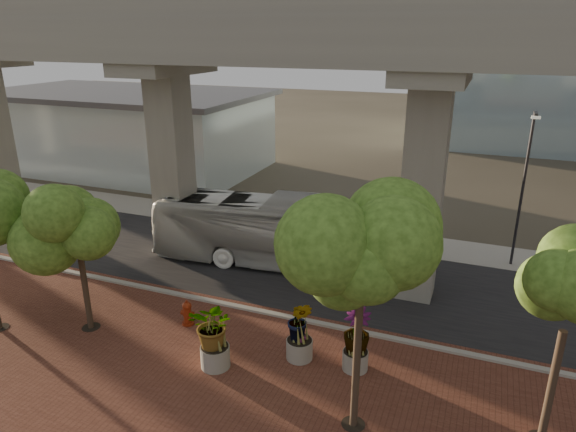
% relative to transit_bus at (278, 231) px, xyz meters
% --- Properties ---
extents(ground, '(160.00, 160.00, 0.00)m').
position_rel_transit_bus_xyz_m(ground, '(0.75, -2.73, -1.70)').
color(ground, '#363227').
rests_on(ground, ground).
extents(brick_plaza, '(70.00, 13.00, 0.06)m').
position_rel_transit_bus_xyz_m(brick_plaza, '(0.75, -10.73, -1.67)').
color(brick_plaza, brown).
rests_on(brick_plaza, ground).
extents(asphalt_road, '(90.00, 8.00, 0.04)m').
position_rel_transit_bus_xyz_m(asphalt_road, '(0.75, -0.73, -1.68)').
color(asphalt_road, black).
rests_on(asphalt_road, ground).
extents(curb_strip, '(70.00, 0.25, 0.16)m').
position_rel_transit_bus_xyz_m(curb_strip, '(0.75, -4.73, -1.62)').
color(curb_strip, '#99978E').
rests_on(curb_strip, ground).
extents(far_sidewalk, '(90.00, 3.00, 0.06)m').
position_rel_transit_bus_xyz_m(far_sidewalk, '(0.75, 4.77, -1.67)').
color(far_sidewalk, '#99978E').
rests_on(far_sidewalk, ground).
extents(transit_viaduct, '(72.00, 5.60, 12.40)m').
position_rel_transit_bus_xyz_m(transit_viaduct, '(0.75, -0.73, 5.59)').
color(transit_viaduct, gray).
rests_on(transit_viaduct, ground).
extents(station_pavilion, '(23.00, 13.00, 6.30)m').
position_rel_transit_bus_xyz_m(station_pavilion, '(-19.25, 13.27, 1.52)').
color(station_pavilion, silver).
rests_on(station_pavilion, ground).
extents(transit_bus, '(12.42, 4.26, 3.39)m').
position_rel_transit_bus_xyz_m(transit_bus, '(0.00, 0.00, 0.00)').
color(transit_bus, silver).
rests_on(transit_bus, ground).
extents(fire_hydrant, '(0.52, 0.46, 1.03)m').
position_rel_transit_bus_xyz_m(fire_hydrant, '(-1.06, -6.58, -1.14)').
color(fire_hydrant, maroon).
rests_on(fire_hydrant, ground).
extents(planter_front, '(2.22, 2.22, 2.44)m').
position_rel_transit_bus_xyz_m(planter_front, '(1.25, -8.54, -0.15)').
color(planter_front, gray).
rests_on(planter_front, ground).
extents(planter_right, '(2.13, 2.13, 2.27)m').
position_rel_transit_bus_xyz_m(planter_right, '(5.72, -6.93, -0.26)').
color(planter_right, '#A09D90').
rests_on(planter_right, ground).
extents(planter_left, '(2.06, 2.06, 2.26)m').
position_rel_transit_bus_xyz_m(planter_left, '(3.75, -7.05, -0.26)').
color(planter_left, '#A7A297').
rests_on(planter_left, ground).
extents(street_tree_near_west, '(3.81, 3.81, 5.92)m').
position_rel_transit_bus_xyz_m(street_tree_near_west, '(-4.44, -8.16, 2.52)').
color(street_tree_near_west, '#423326').
rests_on(street_tree_near_west, ground).
extents(street_tree_near_east, '(4.03, 4.03, 6.99)m').
position_rel_transit_bus_xyz_m(street_tree_near_east, '(6.34, -9.51, 3.49)').
color(street_tree_near_east, '#423326').
rests_on(street_tree_near_east, ground).
extents(street_tree_far_east, '(3.47, 3.47, 6.12)m').
position_rel_transit_bus_xyz_m(street_tree_far_east, '(11.40, -8.14, 2.88)').
color(street_tree_far_east, '#423326').
rests_on(street_tree_far_east, ground).
extents(streetlamp_west, '(0.45, 1.31, 9.03)m').
position_rel_transit_bus_xyz_m(streetlamp_west, '(-9.18, 3.94, 3.57)').
color(streetlamp_west, '#303035').
rests_on(streetlamp_west, ground).
extents(streetlamp_east, '(0.37, 1.09, 7.50)m').
position_rel_transit_bus_xyz_m(streetlamp_east, '(10.77, 3.95, 2.68)').
color(streetlamp_east, '#2A2A2E').
rests_on(streetlamp_east, ground).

